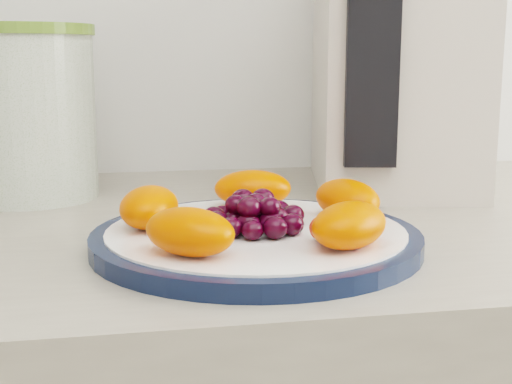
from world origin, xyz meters
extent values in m
cylinder|color=black|center=(-0.06, 1.07, 0.91)|extent=(0.29, 0.29, 0.01)
cylinder|color=white|center=(-0.06, 1.07, 0.91)|extent=(0.26, 0.26, 0.02)
cylinder|color=#365816|center=(-0.28, 1.34, 0.99)|extent=(0.19, 0.19, 0.19)
cylinder|color=olive|center=(-0.28, 1.34, 1.09)|extent=(0.20, 0.20, 0.01)
cube|color=beige|center=(0.16, 1.33, 1.06)|extent=(0.23, 0.29, 0.32)
cube|color=black|center=(0.09, 1.21, 1.07)|extent=(0.06, 0.03, 0.24)
ellipsoid|color=#F33800|center=(0.03, 1.10, 0.94)|extent=(0.07, 0.09, 0.04)
ellipsoid|color=#F33800|center=(-0.05, 1.17, 0.94)|extent=(0.08, 0.06, 0.04)
ellipsoid|color=#F33800|center=(-0.15, 1.10, 0.94)|extent=(0.07, 0.09, 0.04)
ellipsoid|color=#F33800|center=(-0.13, 1.00, 0.94)|extent=(0.09, 0.09, 0.04)
ellipsoid|color=#F33800|center=(0.00, 1.00, 0.94)|extent=(0.09, 0.09, 0.04)
ellipsoid|color=black|center=(-0.06, 1.07, 0.93)|extent=(0.02, 0.02, 0.02)
ellipsoid|color=black|center=(-0.04, 1.07, 0.93)|extent=(0.02, 0.02, 0.02)
ellipsoid|color=black|center=(-0.05, 1.09, 0.93)|extent=(0.02, 0.02, 0.02)
ellipsoid|color=black|center=(-0.07, 1.09, 0.93)|extent=(0.02, 0.02, 0.02)
ellipsoid|color=black|center=(-0.08, 1.07, 0.93)|extent=(0.02, 0.02, 0.02)
ellipsoid|color=black|center=(-0.07, 1.06, 0.93)|extent=(0.02, 0.02, 0.02)
ellipsoid|color=black|center=(-0.05, 1.06, 0.93)|extent=(0.02, 0.02, 0.02)
ellipsoid|color=black|center=(-0.03, 1.08, 0.93)|extent=(0.02, 0.02, 0.02)
ellipsoid|color=black|center=(-0.04, 1.10, 0.93)|extent=(0.02, 0.02, 0.02)
ellipsoid|color=black|center=(-0.05, 1.11, 0.93)|extent=(0.02, 0.02, 0.02)
ellipsoid|color=black|center=(-0.07, 1.11, 0.93)|extent=(0.02, 0.02, 0.02)
ellipsoid|color=black|center=(-0.09, 1.10, 0.93)|extent=(0.02, 0.02, 0.02)
ellipsoid|color=black|center=(-0.10, 1.08, 0.93)|extent=(0.02, 0.02, 0.02)
ellipsoid|color=black|center=(-0.10, 1.06, 0.93)|extent=(0.02, 0.02, 0.02)
ellipsoid|color=black|center=(-0.09, 1.05, 0.93)|extent=(0.02, 0.02, 0.02)
ellipsoid|color=black|center=(-0.07, 1.04, 0.93)|extent=(0.02, 0.02, 0.02)
ellipsoid|color=black|center=(-0.05, 1.04, 0.93)|extent=(0.02, 0.02, 0.02)
ellipsoid|color=black|center=(-0.04, 1.05, 0.93)|extent=(0.02, 0.02, 0.02)
ellipsoid|color=black|center=(-0.06, 1.07, 0.94)|extent=(0.02, 0.02, 0.02)
ellipsoid|color=black|center=(-0.05, 1.09, 0.94)|extent=(0.02, 0.02, 0.02)
ellipsoid|color=black|center=(-0.07, 1.09, 0.94)|extent=(0.02, 0.02, 0.02)
ellipsoid|color=black|center=(-0.08, 1.07, 0.94)|extent=(0.02, 0.02, 0.02)
ellipsoid|color=black|center=(-0.07, 1.06, 0.94)|extent=(0.02, 0.02, 0.02)
ellipsoid|color=black|center=(-0.05, 1.06, 0.94)|extent=(0.02, 0.02, 0.02)
ellipsoid|color=red|center=(-0.01, 1.02, 0.93)|extent=(0.03, 0.03, 0.02)
ellipsoid|color=red|center=(0.01, 1.03, 0.93)|extent=(0.03, 0.03, 0.02)
ellipsoid|color=red|center=(0.00, 1.00, 0.93)|extent=(0.04, 0.04, 0.02)
camera|label=1|loc=(-0.17, 0.48, 1.07)|focal=50.00mm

